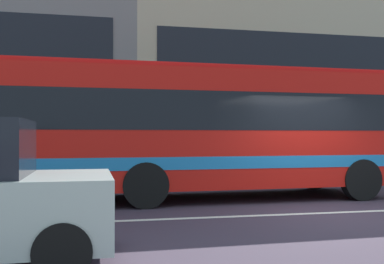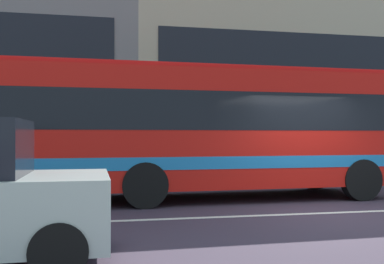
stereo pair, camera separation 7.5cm
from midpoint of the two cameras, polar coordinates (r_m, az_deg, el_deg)
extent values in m
plane|color=#3B2F3E|center=(9.94, 17.38, -9.52)|extent=(160.00, 160.00, 0.00)
cube|color=silver|center=(9.94, 17.38, -9.50)|extent=(60.00, 0.16, 0.01)
cube|color=#175019|center=(15.85, 5.47, -4.53)|extent=(18.74, 1.10, 0.89)
cube|color=#BEB191|center=(27.49, 15.47, 6.00)|extent=(21.42, 8.94, 9.33)
cube|color=black|center=(23.73, 20.52, 8.87)|extent=(19.71, 0.04, 1.87)
cube|color=red|center=(11.28, -2.98, 0.30)|extent=(11.22, 2.86, 2.74)
cube|color=black|center=(11.29, -2.98, 2.39)|extent=(10.55, 2.87, 0.88)
cube|color=#1E78BB|center=(11.29, -2.98, -3.52)|extent=(11.00, 2.88, 0.28)
cube|color=red|center=(11.39, -2.98, 7.52)|extent=(10.76, 2.44, 0.12)
cube|color=black|center=(13.47, 21.11, 1.95)|extent=(0.09, 2.16, 0.96)
cylinder|color=black|center=(13.98, 14.94, -4.84)|extent=(1.01, 0.31, 1.00)
cylinder|color=black|center=(11.96, 20.36, -5.57)|extent=(1.01, 0.31, 1.00)
cylinder|color=black|center=(12.39, -7.12, -5.41)|extent=(1.01, 0.31, 1.00)
cylinder|color=black|center=(10.05, -5.63, -6.57)|extent=(1.01, 0.31, 1.00)
cylinder|color=black|center=(5.32, -15.75, -13.99)|extent=(0.64, 0.22, 0.64)
cylinder|color=black|center=(6.95, -14.86, -10.79)|extent=(0.64, 0.22, 0.64)
camera|label=1|loc=(0.04, -89.82, 0.00)|focal=43.12mm
camera|label=2|loc=(0.04, 90.18, 0.00)|focal=43.12mm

